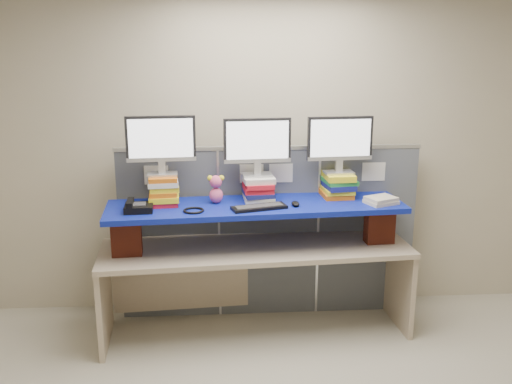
{
  "coord_description": "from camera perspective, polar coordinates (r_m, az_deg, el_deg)",
  "views": [
    {
      "loc": [
        -0.43,
        -2.94,
        2.39
      ],
      "look_at": [
        -0.13,
        1.43,
        1.22
      ],
      "focal_mm": 40.0,
      "sensor_mm": 36.0,
      "label": 1
    }
  ],
  "objects": [
    {
      "name": "monitor_left",
      "position": [
        4.52,
        -9.49,
        4.97
      ],
      "size": [
        0.54,
        0.17,
        0.47
      ],
      "rotation": [
        0.0,
        0.0,
        0.07
      ],
      "color": "#B1B1B6",
      "rests_on": "book_stack_left"
    },
    {
      "name": "brick_pier_right",
      "position": [
        4.82,
        12.25,
        -3.17
      ],
      "size": [
        0.24,
        0.14,
        0.31
      ],
      "primitive_type": "cube",
      "rotation": [
        0.0,
        0.0,
        0.07
      ],
      "color": "maroon",
      "rests_on": "desk"
    },
    {
      "name": "desk_phone",
      "position": [
        4.45,
        -11.74,
        -1.49
      ],
      "size": [
        0.22,
        0.2,
        0.09
      ],
      "rotation": [
        0.0,
        0.0,
        0.06
      ],
      "color": "black",
      "rests_on": "blue_board"
    },
    {
      "name": "binder_stack",
      "position": [
        4.67,
        12.4,
        -0.82
      ],
      "size": [
        0.29,
        0.26,
        0.06
      ],
      "rotation": [
        0.0,
        0.0,
        0.42
      ],
      "color": "beige",
      "rests_on": "blue_board"
    },
    {
      "name": "headset",
      "position": [
        4.38,
        -6.25,
        -1.85
      ],
      "size": [
        0.21,
        0.21,
        0.02
      ],
      "primitive_type": "torus",
      "rotation": [
        0.0,
        0.0,
        0.41
      ],
      "color": "black",
      "rests_on": "blue_board"
    },
    {
      "name": "blue_board",
      "position": [
        4.57,
        -0.0,
        -1.47
      ],
      "size": [
        2.41,
        0.76,
        0.04
      ],
      "primitive_type": "cube",
      "rotation": [
        0.0,
        0.0,
        0.07
      ],
      "color": "#0B0C8F",
      "rests_on": "brick_pier_left"
    },
    {
      "name": "book_stack_left",
      "position": [
        4.6,
        -9.24,
        0.24
      ],
      "size": [
        0.27,
        0.31,
        0.23
      ],
      "color": "red",
      "rests_on": "blue_board"
    },
    {
      "name": "book_stack_right",
      "position": [
        4.79,
        8.22,
        0.71
      ],
      "size": [
        0.29,
        0.31,
        0.2
      ],
      "color": "#C05C12",
      "rests_on": "blue_board"
    },
    {
      "name": "mouse",
      "position": [
        4.52,
        3.97,
        -1.17
      ],
      "size": [
        0.09,
        0.13,
        0.04
      ],
      "primitive_type": "ellipsoid",
      "rotation": [
        0.0,
        0.0,
        -0.27
      ],
      "color": "black",
      "rests_on": "blue_board"
    },
    {
      "name": "desk",
      "position": [
        4.73,
        -0.0,
        -7.19
      ],
      "size": [
        2.56,
        0.91,
        0.76
      ],
      "rotation": [
        0.0,
        0.0,
        0.07
      ],
      "color": "tan",
      "rests_on": "ground"
    },
    {
      "name": "keyboard",
      "position": [
        4.42,
        0.32,
        -1.54
      ],
      "size": [
        0.45,
        0.25,
        0.03
      ],
      "rotation": [
        0.0,
        0.0,
        0.27
      ],
      "color": "black",
      "rests_on": "blue_board"
    },
    {
      "name": "cubicle_partition",
      "position": [
        5.01,
        1.26,
        -3.96
      ],
      "size": [
        2.6,
        0.06,
        1.53
      ],
      "color": "#4A4F58",
      "rests_on": "ground"
    },
    {
      "name": "monitor_center",
      "position": [
        4.57,
        0.13,
        4.86
      ],
      "size": [
        0.54,
        0.17,
        0.47
      ],
      "rotation": [
        0.0,
        0.0,
        0.07
      ],
      "color": "#B1B1B6",
      "rests_on": "book_stack_center"
    },
    {
      "name": "monitor_right",
      "position": [
        4.72,
        8.39,
        5.03
      ],
      "size": [
        0.54,
        0.17,
        0.47
      ],
      "rotation": [
        0.0,
        0.0,
        0.07
      ],
      "color": "#B1B1B6",
      "rests_on": "book_stack_right"
    },
    {
      "name": "plush_toy",
      "position": [
        4.57,
        -4.02,
        0.31
      ],
      "size": [
        0.13,
        0.1,
        0.23
      ],
      "rotation": [
        0.0,
        0.0,
        -0.28
      ],
      "color": "#D14F7E",
      "rests_on": "blue_board"
    },
    {
      "name": "book_stack_center",
      "position": [
        4.65,
        0.21,
        0.4
      ],
      "size": [
        0.28,
        0.34,
        0.2
      ],
      "color": "beige",
      "rests_on": "blue_board"
    },
    {
      "name": "room",
      "position": [
        3.13,
        4.24,
        -3.55
      ],
      "size": [
        5.0,
        4.0,
        2.8
      ],
      "color": "#BAB099",
      "rests_on": "ground"
    },
    {
      "name": "brick_pier_left",
      "position": [
        4.55,
        -12.83,
        -4.29
      ],
      "size": [
        0.24,
        0.14,
        0.31
      ],
      "primitive_type": "cube",
      "rotation": [
        0.0,
        0.0,
        0.07
      ],
      "color": "maroon",
      "rests_on": "desk"
    }
  ]
}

